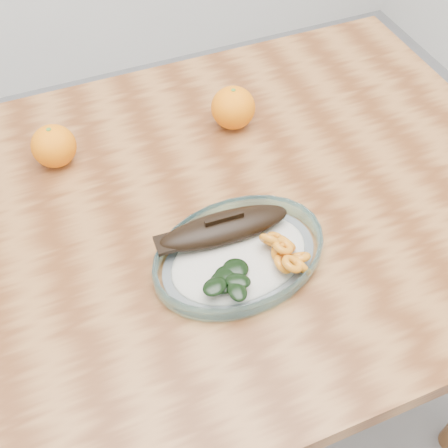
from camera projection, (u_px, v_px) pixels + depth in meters
The scene contains 5 objects.
ground at pixel (202, 399), 1.48m from camera, with size 3.00×3.00×0.00m, color slate.
dining_table at pixel (190, 250), 0.98m from camera, with size 1.20×0.80×0.75m.
plated_meal at pixel (239, 253), 0.83m from camera, with size 0.54×0.54×0.08m.
orange_left at pixel (54, 146), 0.95m from camera, with size 0.08×0.08×0.08m, color orange.
orange_right at pixel (233, 108), 1.01m from camera, with size 0.08×0.08×0.08m, color orange.
Camera 1 is at (-0.17, -0.57, 1.43)m, focal length 45.00 mm.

